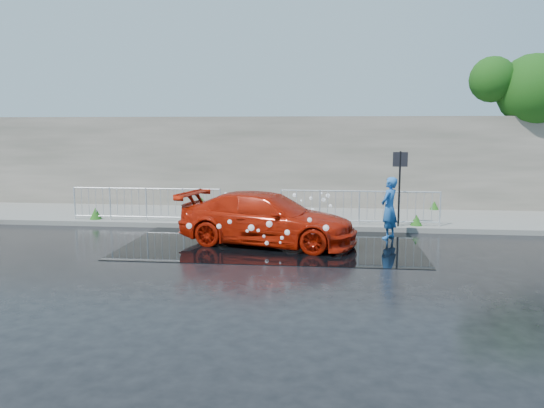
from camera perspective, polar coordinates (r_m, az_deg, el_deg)
The scene contains 13 objects.
ground at distance 14.02m, azimuth -2.39°, elevation -5.01°, with size 90.00×90.00×0.00m, color black.
pavement at distance 18.87m, azimuth -0.08°, elevation -1.38°, with size 30.00×4.00×0.15m, color slate.
curb at distance 16.92m, azimuth -0.84°, elevation -2.46°, with size 30.00×0.25×0.16m, color slate.
retaining_wall at distance 20.84m, azimuth 0.61°, elevation 4.57°, with size 30.00×0.60×3.50m, color #5B594D.
puddle at distance 14.93m, azimuth 0.10°, elevation -4.18°, with size 8.00×5.00×0.01m, color black.
sign_post at distance 16.79m, azimuth 13.57°, elevation 2.90°, with size 0.45×0.06×2.50m.
tree at distance 22.29m, azimuth 26.72°, elevation 11.32°, with size 4.84×2.67×6.19m.
railing_left at distance 18.08m, azimuth -13.38°, elevation 0.10°, with size 5.05×0.05×1.10m.
railing_right at distance 17.05m, azimuth 9.36°, elevation -0.26°, with size 5.05×0.05×1.10m.
weeds at distance 18.32m, azimuth -0.85°, elevation -0.86°, with size 12.17×3.93×0.41m.
water_spray at distance 15.73m, azimuth 0.10°, elevation -0.94°, with size 3.64×5.26×0.97m.
red_car at distance 14.63m, azimuth -0.50°, elevation -1.59°, with size 2.01×4.95×1.44m, color #AC1906.
person at distance 15.74m, azimuth 12.49°, elevation -0.42°, with size 0.66×0.43×1.80m, color #2462B6.
Camera 1 is at (2.10, -13.50, 3.17)m, focal length 35.00 mm.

